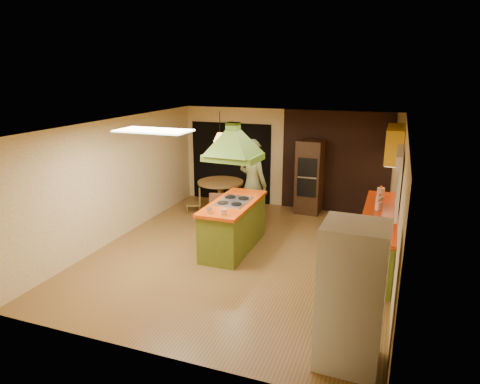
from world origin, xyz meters
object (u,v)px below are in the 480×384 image
at_px(man, 253,184).
at_px(refrigerator, 351,296).
at_px(kitchen_island, 233,225).
at_px(dining_table, 221,191).
at_px(wall_oven, 309,177).
at_px(canister_large, 381,193).

height_order(man, refrigerator, man).
relative_size(man, refrigerator, 1.12).
relative_size(kitchen_island, dining_table, 1.75).
bearing_deg(man, refrigerator, 144.17).
relative_size(man, wall_oven, 1.11).
bearing_deg(canister_large, dining_table, 172.71).
relative_size(dining_table, canister_large, 5.14).
distance_m(kitchen_island, dining_table, 2.17).
height_order(man, dining_table, man).
distance_m(dining_table, canister_large, 3.77).
bearing_deg(dining_table, refrigerator, -52.25).
height_order(kitchen_island, canister_large, canister_large).
bearing_deg(kitchen_island, dining_table, 119.43).
bearing_deg(wall_oven, man, -121.71).
xyz_separation_m(kitchen_island, dining_table, (-1.06, 1.89, 0.09)).
xyz_separation_m(kitchen_island, canister_large, (2.66, 1.41, 0.54)).
distance_m(man, dining_table, 1.23).
relative_size(man, dining_table, 1.79).
xyz_separation_m(refrigerator, wall_oven, (-1.59, 5.51, 0.01)).
relative_size(wall_oven, dining_table, 1.62).
relative_size(kitchen_island, wall_oven, 1.08).
bearing_deg(canister_large, wall_oven, 141.97).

